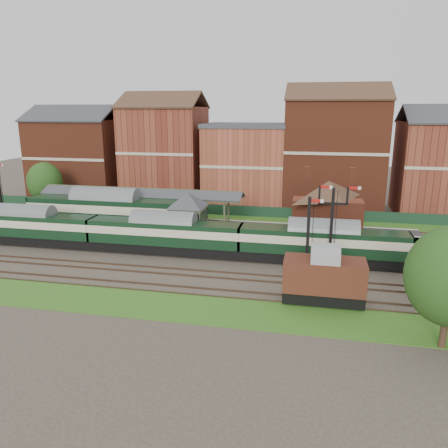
% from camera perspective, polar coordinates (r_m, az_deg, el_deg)
% --- Properties ---
extents(ground, '(160.00, 160.00, 0.00)m').
position_cam_1_polar(ground, '(45.01, -2.10, -4.25)').
color(ground, '#473D33').
rests_on(ground, ground).
extents(grass_back, '(90.00, 4.50, 0.06)m').
position_cam_1_polar(grass_back, '(60.03, 1.50, 0.66)').
color(grass_back, '#2D6619').
rests_on(grass_back, ground).
extents(grass_front, '(90.00, 5.00, 0.06)m').
position_cam_1_polar(grass_front, '(34.31, -6.89, -10.59)').
color(grass_front, '#2D6619').
rests_on(grass_front, ground).
extents(fence, '(90.00, 0.12, 1.50)m').
position_cam_1_polar(fence, '(61.78, 1.83, 1.75)').
color(fence, '#193823').
rests_on(fence, ground).
extents(platform, '(55.00, 3.40, 1.00)m').
position_cam_1_polar(platform, '(55.13, -4.77, -0.17)').
color(platform, '#2D2D2D').
rests_on(platform, ground).
extents(signal_box, '(5.40, 5.40, 6.00)m').
position_cam_1_polar(signal_box, '(47.87, -4.71, 0.86)').
color(signal_box, '#516648').
rests_on(signal_box, ground).
extents(brick_hut, '(3.20, 2.64, 2.94)m').
position_cam_1_polar(brick_hut, '(46.85, 4.79, -1.99)').
color(brick_hut, maroon).
rests_on(brick_hut, ground).
extents(station_building, '(8.10, 8.10, 5.90)m').
position_cam_1_polar(station_building, '(52.22, 13.38, 2.54)').
color(station_building, brown).
rests_on(station_building, platform).
extents(canopy, '(26.00, 3.89, 4.08)m').
position_cam_1_polar(canopy, '(56.19, -10.76, 4.18)').
color(canopy, '#454D30').
rests_on(canopy, platform).
extents(semaphore_bracket, '(3.60, 0.25, 8.18)m').
position_cam_1_polar(semaphore_bracket, '(40.15, 13.91, -0.14)').
color(semaphore_bracket, black).
rests_on(semaphore_bracket, ground).
extents(semaphore_platform_end, '(1.23, 0.25, 8.00)m').
position_cam_1_polar(semaphore_platform_end, '(64.44, -27.21, 3.75)').
color(semaphore_platform_end, black).
rests_on(semaphore_platform_end, ground).
extents(semaphore_siding, '(1.23, 0.25, 8.00)m').
position_cam_1_polar(semaphore_siding, '(35.90, 10.89, -2.52)').
color(semaphore_siding, black).
rests_on(semaphore_siding, ground).
extents(town_backdrop, '(69.00, 10.00, 16.00)m').
position_cam_1_polar(town_backdrop, '(67.56, 2.74, 8.25)').
color(town_backdrop, brown).
rests_on(town_backdrop, ground).
extents(dmu_train, '(48.24, 2.54, 3.71)m').
position_cam_1_polar(dmu_train, '(45.64, -7.83, -1.24)').
color(dmu_train, black).
rests_on(dmu_train, ground).
extents(platform_railcar, '(19.65, 3.09, 4.53)m').
position_cam_1_polar(platform_railcar, '(55.03, -15.09, 1.63)').
color(platform_railcar, black).
rests_on(platform_railcar, ground).
extents(goods_van_a, '(6.17, 2.68, 3.75)m').
position_cam_1_polar(goods_van_a, '(34.70, 12.92, -6.80)').
color(goods_van_a, black).
rests_on(goods_van_a, ground).
extents(tree_back, '(4.98, 4.98, 7.28)m').
position_cam_1_polar(tree_back, '(68.92, -22.37, 5.10)').
color(tree_back, '#382619').
rests_on(tree_back, ground).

